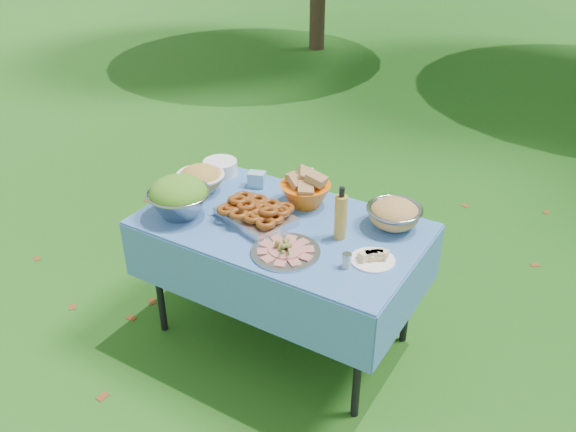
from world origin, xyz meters
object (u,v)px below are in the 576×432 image
at_px(plate_stack, 220,167).
at_px(bread_bowl, 306,189).
at_px(salad_bowl, 179,197).
at_px(pasta_bowl_steel, 394,214).
at_px(charcuterie_platter, 286,246).
at_px(oil_bottle, 341,213).
at_px(picnic_table, 282,282).

distance_m(plate_stack, bread_bowl, 0.63).
relative_size(salad_bowl, pasta_bowl_steel, 1.18).
height_order(charcuterie_platter, oil_bottle, oil_bottle).
bearing_deg(oil_bottle, pasta_bowl_steel, 51.76).
height_order(plate_stack, charcuterie_platter, plate_stack).
bearing_deg(picnic_table, bread_bowl, 88.95).
relative_size(plate_stack, pasta_bowl_steel, 0.72).
xyz_separation_m(salad_bowl, pasta_bowl_steel, (1.02, 0.48, -0.03)).
bearing_deg(bread_bowl, plate_stack, 174.55).
bearing_deg(oil_bottle, plate_stack, 164.07).
distance_m(bread_bowl, charcuterie_platter, 0.50).
bearing_deg(bread_bowl, salad_bowl, -138.74).
bearing_deg(salad_bowl, plate_stack, 102.49).
distance_m(plate_stack, charcuterie_platter, 0.94).
xyz_separation_m(pasta_bowl_steel, charcuterie_platter, (-0.35, -0.50, -0.04)).
bearing_deg(oil_bottle, picnic_table, -174.27).
height_order(bread_bowl, oil_bottle, oil_bottle).
distance_m(salad_bowl, bread_bowl, 0.68).
bearing_deg(pasta_bowl_steel, charcuterie_platter, -124.92).
bearing_deg(picnic_table, salad_bowl, -157.80).
xyz_separation_m(plate_stack, charcuterie_platter, (0.78, -0.53, -0.00)).
relative_size(salad_bowl, charcuterie_platter, 0.99).
bearing_deg(picnic_table, plate_stack, 154.06).
relative_size(plate_stack, oil_bottle, 0.72).
distance_m(salad_bowl, plate_stack, 0.52).
height_order(plate_stack, oil_bottle, oil_bottle).
bearing_deg(plate_stack, salad_bowl, -77.51).
distance_m(charcuterie_platter, oil_bottle, 0.32).
bearing_deg(plate_stack, charcuterie_platter, -34.01).
distance_m(picnic_table, pasta_bowl_steel, 0.74).
bearing_deg(plate_stack, picnic_table, -25.94).
xyz_separation_m(picnic_table, plate_stack, (-0.62, 0.30, 0.42)).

